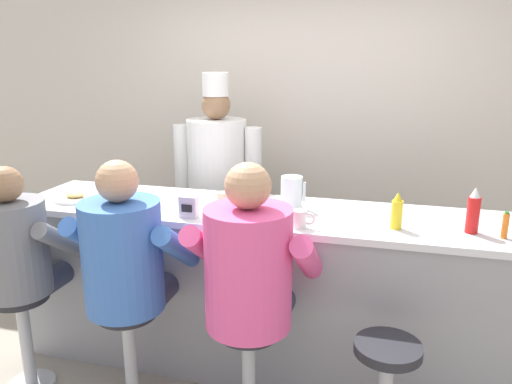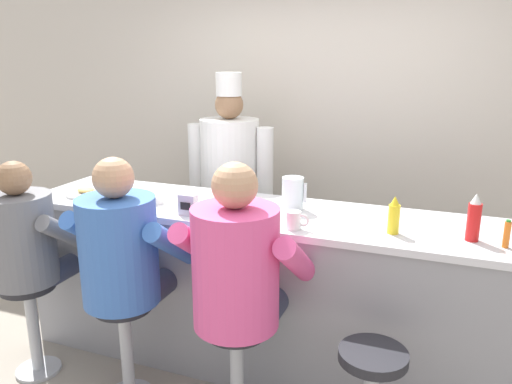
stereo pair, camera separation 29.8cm
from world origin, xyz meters
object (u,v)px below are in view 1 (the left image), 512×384
(napkin_dispenser_chrome, at_px, (189,207))
(diner_seated_grey, at_px, (18,253))
(diner_seated_blue, at_px, (127,260))
(coffee_mug_white, at_px, (300,219))
(coffee_mug_tan, at_px, (224,198))
(empty_stool_round, at_px, (385,381))
(water_pitcher_clear, at_px, (292,192))
(breakfast_plate, at_px, (75,198))
(hot_sauce_bottle_orange, at_px, (505,225))
(cook_in_whites_near, at_px, (218,180))
(ketchup_bottle_red, at_px, (473,212))
(cereal_bowl, at_px, (148,202))
(mustard_bottle_yellow, at_px, (397,212))
(diner_seated_pink, at_px, (250,272))

(napkin_dispenser_chrome, relative_size, diner_seated_grey, 0.09)
(diner_seated_blue, bearing_deg, coffee_mug_white, 20.49)
(coffee_mug_tan, height_order, empty_stool_round, coffee_mug_tan)
(water_pitcher_clear, distance_m, diner_seated_blue, 1.05)
(breakfast_plate, xyz_separation_m, empty_stool_round, (2.02, -0.52, -0.63))
(hot_sauce_bottle_orange, height_order, cook_in_whites_near, cook_in_whites_near)
(ketchup_bottle_red, distance_m, breakfast_plate, 2.41)
(coffee_mug_tan, xyz_separation_m, napkin_dispenser_chrome, (-0.11, -0.31, 0.02))
(breakfast_plate, xyz_separation_m, coffee_mug_tan, (0.97, 0.16, 0.02))
(cereal_bowl, xyz_separation_m, empty_stool_round, (1.49, -0.51, -0.65))
(coffee_mug_tan, distance_m, cook_in_whites_near, 0.79)
(mustard_bottle_yellow, xyz_separation_m, empty_stool_round, (-0.00, -0.49, -0.72))
(mustard_bottle_yellow, xyz_separation_m, diner_seated_blue, (-1.39, -0.45, -0.25))
(mustard_bottle_yellow, distance_m, diner_seated_grey, 2.15)
(ketchup_bottle_red, bearing_deg, mustard_bottle_yellow, -174.65)
(hot_sauce_bottle_orange, distance_m, diner_seated_grey, 2.67)
(diner_seated_pink, bearing_deg, water_pitcher_clear, 83.92)
(coffee_mug_tan, relative_size, diner_seated_blue, 0.08)
(empty_stool_round, bearing_deg, diner_seated_grey, 179.09)
(mustard_bottle_yellow, distance_m, coffee_mug_white, 0.52)
(diner_seated_grey, bearing_deg, napkin_dispenser_chrome, 20.62)
(ketchup_bottle_red, distance_m, cereal_bowl, 1.88)
(hot_sauce_bottle_orange, bearing_deg, cook_in_whites_near, 153.68)
(cereal_bowl, distance_m, diner_seated_pink, 0.95)
(diner_seated_blue, bearing_deg, diner_seated_grey, -179.68)
(water_pitcher_clear, distance_m, coffee_mug_white, 0.37)
(mustard_bottle_yellow, xyz_separation_m, cereal_bowl, (-1.50, 0.03, -0.07))
(mustard_bottle_yellow, height_order, coffee_mug_white, mustard_bottle_yellow)
(cook_in_whites_near, bearing_deg, cereal_bowl, -98.91)
(cereal_bowl, height_order, diner_seated_blue, diner_seated_blue)
(diner_seated_pink, xyz_separation_m, cook_in_whites_near, (-0.66, 1.38, 0.11))
(hot_sauce_bottle_orange, distance_m, empty_stool_round, 1.00)
(cereal_bowl, distance_m, diner_seated_grey, 0.79)
(cook_in_whites_near, bearing_deg, diner_seated_grey, -117.72)
(coffee_mug_white, height_order, empty_stool_round, coffee_mug_white)
(diner_seated_pink, bearing_deg, empty_stool_round, -3.15)
(breakfast_plate, height_order, diner_seated_grey, diner_seated_grey)
(ketchup_bottle_red, distance_m, empty_stool_round, 0.99)
(hot_sauce_bottle_orange, bearing_deg, diner_seated_pink, -160.30)
(hot_sauce_bottle_orange, xyz_separation_m, diner_seated_blue, (-1.93, -0.44, -0.22))
(empty_stool_round, relative_size, cook_in_whites_near, 0.34)
(mustard_bottle_yellow, bearing_deg, hot_sauce_bottle_orange, -1.01)
(coffee_mug_tan, height_order, cook_in_whites_near, cook_in_whites_near)
(cereal_bowl, xyz_separation_m, napkin_dispenser_chrome, (0.33, -0.14, 0.04))
(coffee_mug_tan, bearing_deg, cereal_bowl, -158.73)
(mustard_bottle_yellow, relative_size, coffee_mug_tan, 1.73)
(diner_seated_blue, height_order, cook_in_whites_near, cook_in_whites_near)
(diner_seated_grey, bearing_deg, coffee_mug_tan, 32.50)
(water_pitcher_clear, bearing_deg, empty_stool_round, -49.12)
(coffee_mug_white, bearing_deg, cook_in_whites_near, 128.92)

